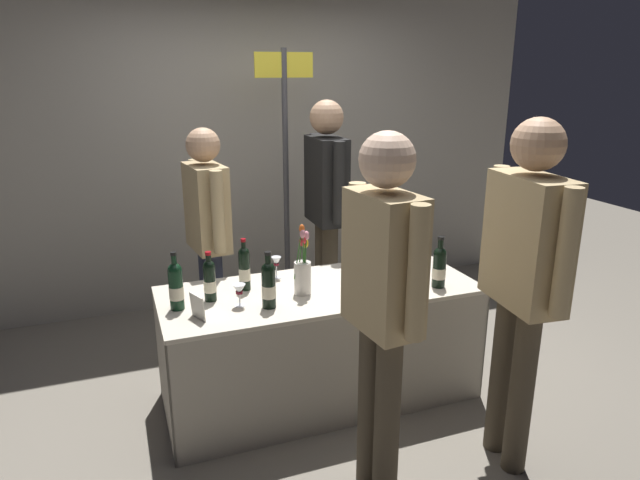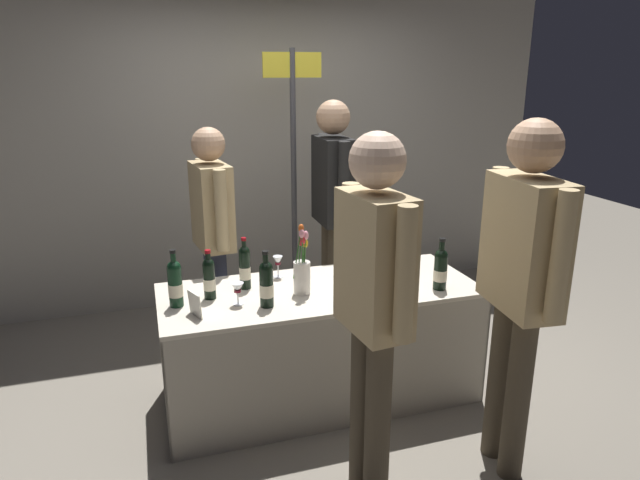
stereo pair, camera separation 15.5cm
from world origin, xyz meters
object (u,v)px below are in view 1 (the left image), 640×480
object	(u,v)px
wine_glass_mid	(239,290)
wine_glass_near_vendor	(276,263)
tasting_table	(320,321)
wine_glass_near_taster	(368,257)
vendor_presenter	(208,226)
taster_foreground_right	(383,290)
featured_wine_bottle	(395,260)
flower_vase	(303,272)
booth_signpost	(286,162)
display_bottle_0	(439,266)

from	to	relation	value
wine_glass_mid	wine_glass_near_vendor	bearing A→B (deg)	48.11
tasting_table	wine_glass_near_taster	bearing A→B (deg)	25.83
vendor_presenter	wine_glass_mid	bearing A→B (deg)	-5.94
tasting_table	wine_glass_mid	distance (m)	0.60
vendor_presenter	taster_foreground_right	bearing A→B (deg)	9.88
featured_wine_bottle	taster_foreground_right	world-z (taller)	taster_foreground_right
taster_foreground_right	flower_vase	bearing A→B (deg)	0.41
flower_vase	booth_signpost	world-z (taller)	booth_signpost
wine_glass_near_taster	vendor_presenter	world-z (taller)	vendor_presenter
display_bottle_0	wine_glass_near_vendor	world-z (taller)	display_bottle_0
display_bottle_0	wine_glass_near_taster	size ratio (longest dim) A/B	2.60
wine_glass_mid	taster_foreground_right	bearing A→B (deg)	-58.31
featured_wine_bottle	wine_glass_near_vendor	world-z (taller)	featured_wine_bottle
display_bottle_0	booth_signpost	size ratio (longest dim) A/B	0.15
wine_glass_near_taster	booth_signpost	distance (m)	1.16
display_bottle_0	wine_glass_mid	world-z (taller)	display_bottle_0
vendor_presenter	booth_signpost	size ratio (longest dim) A/B	0.76
booth_signpost	tasting_table	bearing A→B (deg)	-98.15
featured_wine_bottle	taster_foreground_right	distance (m)	0.98
display_bottle_0	taster_foreground_right	distance (m)	0.97
wine_glass_near_vendor	taster_foreground_right	bearing A→B (deg)	-81.67
tasting_table	booth_signpost	world-z (taller)	booth_signpost
wine_glass_near_vendor	vendor_presenter	xyz separation A→B (m)	(-0.33, 0.49, 0.14)
booth_signpost	wine_glass_near_taster	bearing A→B (deg)	-77.48
featured_wine_bottle	wine_glass_near_vendor	size ratio (longest dim) A/B	2.37
vendor_presenter	flower_vase	bearing A→B (deg)	19.62
taster_foreground_right	wine_glass_near_vendor	bearing A→B (deg)	2.22
wine_glass_mid	featured_wine_bottle	bearing A→B (deg)	2.90
wine_glass_mid	wine_glass_near_taster	bearing A→B (deg)	17.47
display_bottle_0	vendor_presenter	xyz separation A→B (m)	(-1.20, 0.98, 0.11)
featured_wine_bottle	booth_signpost	xyz separation A→B (m)	(-0.30, 1.27, 0.43)
tasting_table	vendor_presenter	bearing A→B (deg)	124.93
taster_foreground_right	vendor_presenter	bearing A→B (deg)	10.94
tasting_table	featured_wine_bottle	size ratio (longest dim) A/B	5.78
wine_glass_mid	taster_foreground_right	distance (m)	0.94
vendor_presenter	booth_signpost	distance (m)	0.91
display_bottle_0	booth_signpost	bearing A→B (deg)	108.87
wine_glass_near_taster	wine_glass_near_vendor	bearing A→B (deg)	174.05
wine_glass_near_vendor	taster_foreground_right	world-z (taller)	taster_foreground_right
display_bottle_0	flower_vase	bearing A→B (deg)	167.11
display_bottle_0	tasting_table	bearing A→B (deg)	161.38
wine_glass_near_vendor	wine_glass_mid	world-z (taller)	wine_glass_near_vendor
wine_glass_near_vendor	flower_vase	bearing A→B (deg)	-76.87
featured_wine_bottle	taster_foreground_right	bearing A→B (deg)	-121.51
wine_glass_near_taster	tasting_table	bearing A→B (deg)	-154.17
wine_glass_near_vendor	flower_vase	size ratio (longest dim) A/B	0.33
tasting_table	taster_foreground_right	distance (m)	1.02
featured_wine_bottle	wine_glass_near_taster	bearing A→B (deg)	106.65
featured_wine_bottle	wine_glass_near_taster	xyz separation A→B (m)	(-0.07, 0.24, -0.05)
display_bottle_0	taster_foreground_right	xyz separation A→B (m)	(-0.70, -0.64, 0.19)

